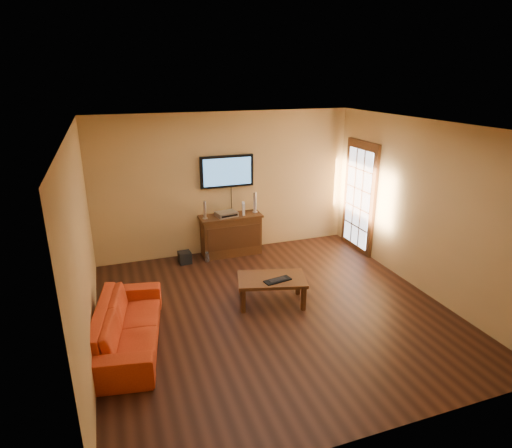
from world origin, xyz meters
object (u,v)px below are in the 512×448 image
speaker_left (205,211)px  speaker_right (255,203)px  sofa (127,319)px  coffee_table (272,281)px  media_console (231,235)px  bottle (207,257)px  television (227,171)px  subwoofer (185,257)px  keyboard (278,280)px  av_receiver (226,214)px  game_console (243,208)px

speaker_left → speaker_right: 1.00m
sofa → speaker_right: (2.59, 2.45, 0.60)m
coffee_table → sofa: bearing=-170.0°
media_console → bottle: (-0.54, -0.24, -0.30)m
television → sofa: 3.56m
media_console → sofa: size_ratio=0.62×
sofa → speaker_right: speaker_right is taller
media_console → subwoofer: 0.99m
bottle → keyboard: bearing=-71.8°
speaker_left → av_receiver: speaker_left is taller
keyboard → av_receiver: bearing=94.7°
television → game_console: television is taller
coffee_table → speaker_left: speaker_left is taller
speaker_left → game_console: (0.75, 0.01, -0.04)m
speaker_left → media_console: bearing=2.6°
television → bottle: size_ratio=4.76×
coffee_table → av_receiver: 2.09m
speaker_left → speaker_right: (1.00, 0.05, 0.03)m
coffee_table → speaker_right: speaker_right is taller
av_receiver → subwoofer: bearing=177.8°
game_console → coffee_table: bearing=-81.7°
television → speaker_left: television is taller
speaker_right → keyboard: bearing=-100.6°
sofa → subwoofer: (1.15, 2.29, -0.27)m
media_console → subwoofer: bearing=-171.9°
speaker_right → game_console: bearing=-170.2°
speaker_left → game_console: 0.76m
media_console → speaker_left: (-0.50, -0.02, 0.55)m
av_receiver → subwoofer: size_ratio=1.74×
bottle → sofa: bearing=-125.4°
coffee_table → bottle: (-0.58, 1.81, -0.27)m
media_console → coffee_table: (0.04, -2.05, -0.03)m
av_receiver → speaker_left: bearing=170.9°
speaker_left → bottle: size_ratio=1.57×
sofa → game_console: bearing=-34.4°
av_receiver → bottle: (-0.46, -0.23, -0.73)m
subwoofer → av_receiver: bearing=3.9°
speaker_right → keyboard: size_ratio=0.93×
television → bottle: (-0.54, -0.43, -1.50)m
av_receiver → keyboard: (0.18, -2.15, -0.40)m
television → av_receiver: bearing=-113.1°
coffee_table → subwoofer: bearing=117.2°
av_receiver → subwoofer: av_receiver is taller
coffee_table → sofa: 2.17m
sofa → subwoofer: 2.58m
keyboard → media_console: bearing=92.3°
subwoofer → keyboard: size_ratio=0.51×
subwoofer → bottle: 0.41m
media_console → coffee_table: media_console is taller
media_console → sofa: media_console is taller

